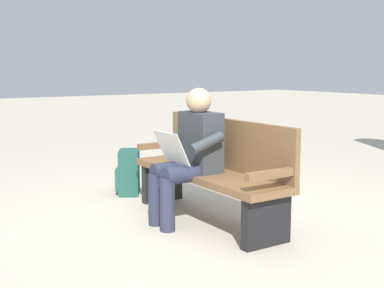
% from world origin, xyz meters
% --- Properties ---
extents(ground_plane, '(40.00, 40.00, 0.00)m').
position_xyz_m(ground_plane, '(0.00, 0.00, 0.00)').
color(ground_plane, '#B7AD99').
extents(bench_near, '(1.81, 0.52, 0.90)m').
position_xyz_m(bench_near, '(-0.00, -0.07, 0.46)').
color(bench_near, brown).
rests_on(bench_near, ground).
extents(person_seated, '(0.58, 0.58, 1.18)m').
position_xyz_m(person_seated, '(0.03, 0.16, 0.63)').
color(person_seated, '#33383D').
rests_on(person_seated, ground).
extents(backpack, '(0.41, 0.37, 0.48)m').
position_xyz_m(backpack, '(1.26, 0.13, 0.23)').
color(backpack, '#1E4C42').
rests_on(backpack, ground).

